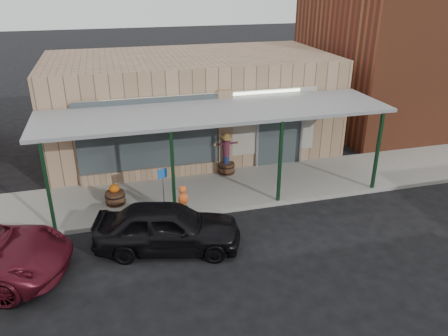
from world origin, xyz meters
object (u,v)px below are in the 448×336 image
object	(u,v)px
barrel_scarecrow	(226,160)
parked_sedan	(168,227)
handicap_sign	(163,185)
barrel_pumpkin	(115,196)

from	to	relation	value
barrel_scarecrow	parked_sedan	bearing A→B (deg)	-119.44
handicap_sign	parked_sedan	xyz separation A→B (m)	(-0.16, -1.92, -0.42)
barrel_pumpkin	parked_sedan	xyz separation A→B (m)	(1.37, -2.89, 0.29)
barrel_pumpkin	handicap_sign	xyz separation A→B (m)	(1.53, -0.97, 0.71)
barrel_pumpkin	handicap_sign	bearing A→B (deg)	-32.36
barrel_pumpkin	parked_sedan	size ratio (longest dim) A/B	0.17
handicap_sign	barrel_pumpkin	bearing A→B (deg)	127.85
barrel_pumpkin	parked_sedan	world-z (taller)	parked_sedan
barrel_scarecrow	parked_sedan	world-z (taller)	barrel_scarecrow
handicap_sign	parked_sedan	distance (m)	1.97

